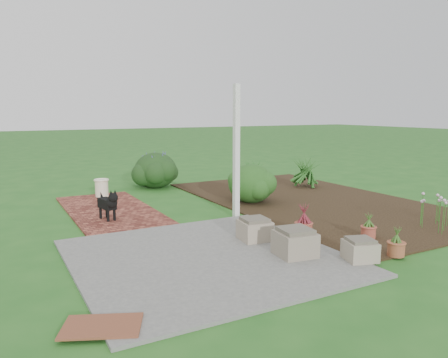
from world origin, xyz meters
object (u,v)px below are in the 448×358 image
black_dog (108,203)px  cream_ceramic_urn (102,188)px  evergreen_shrub (251,183)px  stone_trough_near (360,251)px

black_dog → cream_ceramic_urn: size_ratio=1.54×
evergreen_shrub → stone_trough_near: bearing=-100.7°
stone_trough_near → evergreen_shrub: size_ratio=0.38×
stone_trough_near → cream_ceramic_urn: 6.36m
evergreen_shrub → cream_ceramic_urn: bearing=142.8°
black_dog → cream_ceramic_urn: 2.31m
stone_trough_near → cream_ceramic_urn: (-2.02, 6.03, 0.07)m
evergreen_shrub → black_dog: bearing=-176.8°
stone_trough_near → evergreen_shrub: 4.01m
stone_trough_near → evergreen_shrub: bearing=79.3°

